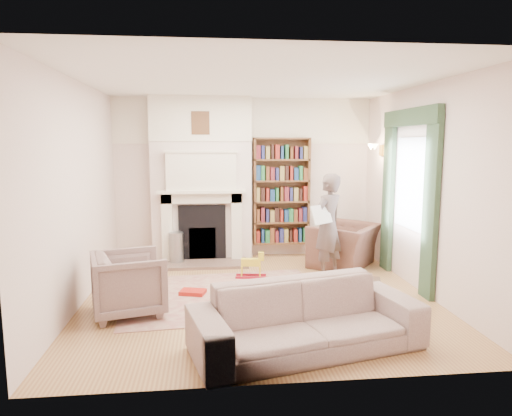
{
  "coord_description": "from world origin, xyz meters",
  "views": [
    {
      "loc": [
        -0.65,
        -5.82,
        2.02
      ],
      "look_at": [
        0.0,
        0.25,
        1.15
      ],
      "focal_mm": 32.0,
      "sensor_mm": 36.0,
      "label": 1
    }
  ],
  "objects": [
    {
      "name": "floor",
      "position": [
        0.0,
        0.0,
        0.0
      ],
      "size": [
        4.5,
        4.5,
        0.0
      ],
      "primitive_type": "plane",
      "color": "#95613B",
      "rests_on": "ground"
    },
    {
      "name": "ceiling",
      "position": [
        0.0,
        0.0,
        2.8
      ],
      "size": [
        4.5,
        4.5,
        0.0
      ],
      "primitive_type": "plane",
      "rotation": [
        3.14,
        0.0,
        0.0
      ],
      "color": "white",
      "rests_on": "wall_back"
    },
    {
      "name": "wall_back",
      "position": [
        0.0,
        2.25,
        1.4
      ],
      "size": [
        4.5,
        0.0,
        4.5
      ],
      "primitive_type": "plane",
      "rotation": [
        1.57,
        0.0,
        0.0
      ],
      "color": "silver",
      "rests_on": "floor"
    },
    {
      "name": "wall_front",
      "position": [
        0.0,
        -2.25,
        1.4
      ],
      "size": [
        4.5,
        0.0,
        4.5
      ],
      "primitive_type": "plane",
      "rotation": [
        -1.57,
        0.0,
        0.0
      ],
      "color": "silver",
      "rests_on": "floor"
    },
    {
      "name": "wall_left",
      "position": [
        -2.25,
        0.0,
        1.4
      ],
      "size": [
        0.0,
        4.5,
        4.5
      ],
      "primitive_type": "plane",
      "rotation": [
        1.57,
        0.0,
        1.57
      ],
      "color": "silver",
      "rests_on": "floor"
    },
    {
      "name": "wall_right",
      "position": [
        2.25,
        0.0,
        1.4
      ],
      "size": [
        0.0,
        4.5,
        4.5
      ],
      "primitive_type": "plane",
      "rotation": [
        1.57,
        0.0,
        -1.57
      ],
      "color": "silver",
      "rests_on": "floor"
    },
    {
      "name": "fireplace",
      "position": [
        -0.75,
        2.05,
        1.39
      ],
      "size": [
        1.7,
        0.58,
        2.8
      ],
      "color": "silver",
      "rests_on": "floor"
    },
    {
      "name": "bookcase",
      "position": [
        0.65,
        2.12,
        1.18
      ],
      "size": [
        1.0,
        0.24,
        1.85
      ],
      "primitive_type": "cube",
      "color": "brown",
      "rests_on": "floor"
    },
    {
      "name": "window",
      "position": [
        2.23,
        0.4,
        1.45
      ],
      "size": [
        0.02,
        0.9,
        1.3
      ],
      "primitive_type": "cube",
      "color": "silver",
      "rests_on": "wall_right"
    },
    {
      "name": "curtain_left",
      "position": [
        2.2,
        -0.3,
        1.2
      ],
      "size": [
        0.07,
        0.32,
        2.4
      ],
      "primitive_type": "cube",
      "color": "#30472E",
      "rests_on": "floor"
    },
    {
      "name": "curtain_right",
      "position": [
        2.2,
        1.1,
        1.2
      ],
      "size": [
        0.07,
        0.32,
        2.4
      ],
      "primitive_type": "cube",
      "color": "#30472E",
      "rests_on": "floor"
    },
    {
      "name": "pelmet",
      "position": [
        2.19,
        0.4,
        2.38
      ],
      "size": [
        0.09,
        1.7,
        0.24
      ],
      "primitive_type": "cube",
      "color": "#30472E",
      "rests_on": "wall_right"
    },
    {
      "name": "wall_sconce",
      "position": [
        2.03,
        1.5,
        1.9
      ],
      "size": [
        0.2,
        0.24,
        0.24
      ],
      "primitive_type": null,
      "color": "gold",
      "rests_on": "wall_right"
    },
    {
      "name": "rug",
      "position": [
        -0.45,
        0.06,
        0.01
      ],
      "size": [
        2.8,
        2.25,
        0.01
      ],
      "primitive_type": "cube",
      "rotation": [
        0.0,
        0.0,
        0.09
      ],
      "color": "#BBAE8D",
      "rests_on": "floor"
    },
    {
      "name": "armchair_reading",
      "position": [
        1.58,
        1.35,
        0.35
      ],
      "size": [
        1.4,
        1.42,
        0.7
      ],
      "primitive_type": "imported",
      "rotation": [
        0.0,
        0.0,
        4.03
      ],
      "color": "#482B26",
      "rests_on": "floor"
    },
    {
      "name": "armchair_left",
      "position": [
        -1.59,
        -0.47,
        0.37
      ],
      "size": [
        1.01,
        0.99,
        0.75
      ],
      "primitive_type": "imported",
      "rotation": [
        0.0,
        0.0,
        1.84
      ],
      "color": "gray",
      "rests_on": "floor"
    },
    {
      "name": "sofa",
      "position": [
        0.3,
        -1.64,
        0.33
      ],
      "size": [
        2.39,
        1.38,
        0.66
      ],
      "primitive_type": "imported",
      "rotation": [
        0.0,
        0.0,
        0.24
      ],
      "color": "#B7A897",
      "rests_on": "floor"
    },
    {
      "name": "man_reading",
      "position": [
        1.13,
        0.75,
        0.79
      ],
      "size": [
        0.69,
        0.65,
        1.58
      ],
      "primitive_type": "imported",
      "rotation": [
        0.0,
        0.0,
        3.81
      ],
      "color": "#564745",
      "rests_on": "floor"
    },
    {
      "name": "newspaper",
      "position": [
        0.98,
        0.55,
        1.0
      ],
      "size": [
        0.39,
        0.34,
        0.27
      ],
      "primitive_type": "cube",
      "rotation": [
        -0.35,
        0.0,
        0.67
      ],
      "color": "silver",
      "rests_on": "man_reading"
    },
    {
      "name": "coffee_table",
      "position": [
        0.97,
        -0.87,
        0.23
      ],
      "size": [
        0.8,
        0.64,
        0.45
      ],
      "primitive_type": null,
      "rotation": [
        0.0,
        0.0,
        -0.31
      ],
      "color": "#382013",
      "rests_on": "floor"
    },
    {
      "name": "paraffin_heater",
      "position": [
        -1.18,
        1.72,
        0.28
      ],
      "size": [
        0.29,
        0.29,
        0.55
      ],
      "primitive_type": "cylinder",
      "rotation": [
        0.0,
        0.0,
        0.23
      ],
      "color": "#919498",
      "rests_on": "floor"
    },
    {
      "name": "rocking_horse",
      "position": [
        -0.02,
        0.81,
        0.2
      ],
      "size": [
        0.48,
        0.24,
        0.4
      ],
      "primitive_type": null,
      "rotation": [
        0.0,
        0.0,
        -0.13
      ],
      "color": "gold",
      "rests_on": "rug"
    },
    {
      "name": "board_game",
      "position": [
        -0.43,
        -0.15,
        0.03
      ],
      "size": [
        0.43,
        0.43,
        0.03
      ],
      "primitive_type": "cube",
      "rotation": [
        0.0,
        0.0,
        -0.13
      ],
      "color": "#D9D14C",
      "rests_on": "rug"
    },
    {
      "name": "game_box_lid",
      "position": [
        -0.87,
        0.13,
        0.04
      ],
      "size": [
        0.38,
        0.3,
        0.05
      ],
      "primitive_type": "cube",
      "rotation": [
        0.0,
        0.0,
        -0.28
      ],
      "color": "#AE1C13",
      "rests_on": "rug"
    },
    {
      "name": "comic_annuals",
      "position": [
        0.1,
        -0.41,
        0.02
      ],
      "size": [
        0.42,
        0.3,
        0.02
      ],
      "color": "red",
      "rests_on": "rug"
    }
  ]
}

